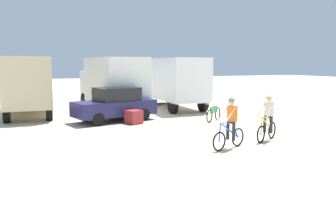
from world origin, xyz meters
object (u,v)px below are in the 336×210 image
cyclist_cowboy_hat (268,119)px  box_truck_white_box (112,82)px  box_truck_tan_camper (28,83)px  sedan_parked (115,104)px  supply_crate (134,117)px  cyclist_orange_shirt (230,125)px  bicycle_spare (214,114)px  box_truck_avon_van (174,80)px

cyclist_cowboy_hat → box_truck_white_box: bearing=109.8°
box_truck_tan_camper → sedan_parked: 5.74m
box_truck_white_box → supply_crate: (-0.02, -4.49, -1.53)m
box_truck_tan_camper → cyclist_cowboy_hat: size_ratio=3.75×
box_truck_tan_camper → cyclist_orange_shirt: box_truck_tan_camper is taller
box_truck_tan_camper → bicycle_spare: box_truck_tan_camper is taller
box_truck_avon_van → cyclist_cowboy_hat: box_truck_avon_van is taller
bicycle_spare → sedan_parked: bearing=155.7°
supply_crate → box_truck_white_box: bearing=89.8°
bicycle_spare → cyclist_orange_shirt: bearing=-114.9°
supply_crate → box_truck_tan_camper: bearing=133.6°
box_truck_white_box → supply_crate: box_truck_white_box is taller
box_truck_white_box → supply_crate: 4.74m
bicycle_spare → supply_crate: 4.15m
box_truck_white_box → box_truck_tan_camper: bearing=173.8°
sedan_parked → cyclist_orange_shirt: bearing=-72.8°
cyclist_orange_shirt → box_truck_tan_camper: bearing=119.8°
sedan_parked → bicycle_spare: sedan_parked is taller
box_truck_tan_camper → box_truck_white_box: same height
box_truck_tan_camper → box_truck_white_box: (4.79, -0.52, 0.00)m
cyclist_orange_shirt → sedan_parked: bearing=107.2°
box_truck_tan_camper → box_truck_avon_van: bearing=-2.1°
box_truck_tan_camper → supply_crate: box_truck_tan_camper is taller
cyclist_orange_shirt → cyclist_cowboy_hat: 2.12m
box_truck_white_box → cyclist_orange_shirt: box_truck_white_box is taller
sedan_parked → box_truck_white_box: bearing=78.8°
box_truck_avon_van → cyclist_cowboy_hat: size_ratio=3.74×
box_truck_avon_van → supply_crate: (-4.29, -4.68, -1.53)m
box_truck_avon_van → box_truck_tan_camper: bearing=177.9°
box_truck_white_box → cyclist_orange_shirt: bearing=-81.5°
cyclist_orange_shirt → cyclist_cowboy_hat: (2.05, 0.50, 0.00)m
box_truck_avon_van → supply_crate: box_truck_avon_van is taller
box_truck_white_box → cyclist_cowboy_hat: bearing=-70.2°
box_truck_avon_van → bicycle_spare: bearing=-92.6°
box_truck_white_box → supply_crate: size_ratio=9.02×
box_truck_tan_camper → sedan_parked: box_truck_tan_camper is taller
box_truck_tan_camper → sedan_parked: bearing=-43.2°
sedan_parked → box_truck_avon_van: bearing=35.6°
box_truck_tan_camper → cyclist_cowboy_hat: (8.44, -10.67, -1.03)m
box_truck_avon_van → bicycle_spare: box_truck_avon_van is taller
box_truck_tan_camper → bicycle_spare: size_ratio=4.74×
bicycle_spare → supply_crate: bicycle_spare is taller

